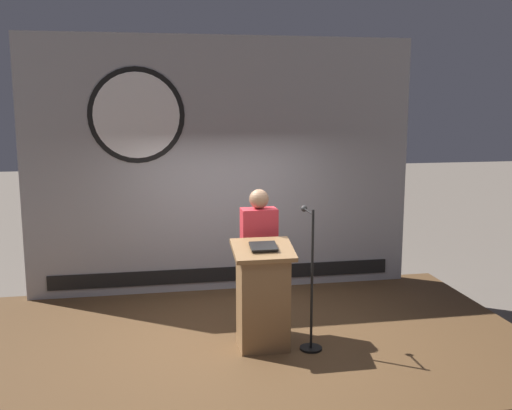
% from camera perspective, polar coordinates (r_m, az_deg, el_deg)
% --- Properties ---
extents(ground_plane, '(40.00, 40.00, 0.00)m').
position_cam_1_polar(ground_plane, '(7.07, -0.92, -14.66)').
color(ground_plane, '#6B6056').
extents(stage_platform, '(6.40, 4.00, 0.30)m').
position_cam_1_polar(stage_platform, '(7.01, -0.92, -13.54)').
color(stage_platform, brown).
rests_on(stage_platform, ground).
extents(banner_display, '(5.32, 0.12, 3.49)m').
position_cam_1_polar(banner_display, '(8.30, -3.33, 3.72)').
color(banner_display, '#9E9EA3').
rests_on(banner_display, stage_platform).
extents(podium, '(0.64, 0.50, 1.17)m').
position_cam_1_polar(podium, '(6.50, 0.66, -8.69)').
color(podium, olive).
rests_on(podium, stage_platform).
extents(speaker_person, '(0.40, 0.26, 1.66)m').
position_cam_1_polar(speaker_person, '(6.88, 0.28, -5.20)').
color(speaker_person, black).
rests_on(speaker_person, stage_platform).
extents(microphone_stand, '(0.24, 0.51, 1.52)m').
position_cam_1_polar(microphone_stand, '(6.53, 5.16, -8.93)').
color(microphone_stand, black).
rests_on(microphone_stand, stage_platform).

